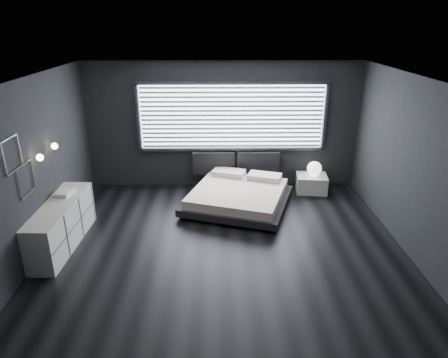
{
  "coord_description": "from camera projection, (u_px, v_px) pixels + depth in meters",
  "views": [
    {
      "loc": [
        -0.1,
        -5.87,
        3.61
      ],
      "look_at": [
        0.0,
        0.85,
        0.9
      ],
      "focal_mm": 32.0,
      "sensor_mm": 36.0,
      "label": 1
    }
  ],
  "objects": [
    {
      "name": "dresser",
      "position": [
        60.0,
        225.0,
        6.72
      ],
      "size": [
        0.61,
        1.93,
        0.76
      ],
      "color": "silver",
      "rests_on": "ground"
    },
    {
      "name": "room",
      "position": [
        225.0,
        170.0,
        6.27
      ],
      "size": [
        6.04,
        6.0,
        2.8
      ],
      "color": "black",
      "rests_on": "ground"
    },
    {
      "name": "sconce_near",
      "position": [
        40.0,
        158.0,
        6.2
      ],
      "size": [
        0.18,
        0.11,
        0.11
      ],
      "color": "silver",
      "rests_on": "ground"
    },
    {
      "name": "nightstand",
      "position": [
        311.0,
        183.0,
        8.9
      ],
      "size": [
        0.71,
        0.61,
        0.38
      ],
      "primitive_type": "cube",
      "rotation": [
        0.0,
        0.0,
        -0.1
      ],
      "color": "silver",
      "rests_on": "ground"
    },
    {
      "name": "window",
      "position": [
        232.0,
        117.0,
        8.69
      ],
      "size": [
        4.14,
        0.09,
        1.52
      ],
      "color": "white",
      "rests_on": "ground"
    },
    {
      "name": "orb_lamp",
      "position": [
        314.0,
        169.0,
        8.78
      ],
      "size": [
        0.32,
        0.32,
        0.32
      ],
      "primitive_type": "sphere",
      "color": "white",
      "rests_on": "nightstand"
    },
    {
      "name": "sconce_far",
      "position": [
        54.0,
        146.0,
        6.76
      ],
      "size": [
        0.18,
        0.11,
        0.11
      ],
      "color": "silver",
      "rests_on": "ground"
    },
    {
      "name": "wall_art_upper",
      "position": [
        12.0,
        154.0,
        5.55
      ],
      "size": [
        0.01,
        0.48,
        0.48
      ],
      "color": "#47474C",
      "rests_on": "ground"
    },
    {
      "name": "wall_art_lower",
      "position": [
        26.0,
        179.0,
        5.96
      ],
      "size": [
        0.01,
        0.48,
        0.48
      ],
      "color": "#47474C",
      "rests_on": "ground"
    },
    {
      "name": "headboard",
      "position": [
        236.0,
        163.0,
        9.03
      ],
      "size": [
        1.96,
        0.16,
        0.52
      ],
      "color": "black",
      "rests_on": "ground"
    },
    {
      "name": "book_stack",
      "position": [
        64.0,
        193.0,
        6.93
      ],
      "size": [
        0.34,
        0.4,
        0.07
      ],
      "color": "silver",
      "rests_on": "dresser"
    },
    {
      "name": "bed",
      "position": [
        238.0,
        196.0,
        8.18
      ],
      "size": [
        2.45,
        2.39,
        0.51
      ],
      "color": "black",
      "rests_on": "ground"
    }
  ]
}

